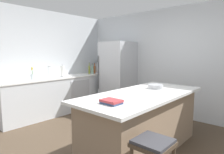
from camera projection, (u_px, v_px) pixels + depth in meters
ground_plane at (103, 144)px, 3.29m from camera, size 7.20×7.20×0.00m
wall_rear at (167, 62)px, 4.79m from camera, size 6.00×0.10×2.60m
wall_left at (32, 62)px, 4.76m from camera, size 0.10×6.00×2.60m
counter_run_left at (61, 94)px, 5.04m from camera, size 0.66×3.09×0.93m
kitchen_island at (142, 121)px, 3.06m from camera, size 1.01×2.29×0.91m
refrigerator at (118, 76)px, 5.34m from camera, size 0.79×0.79×1.82m
bar_stool at (153, 152)px, 1.93m from camera, size 0.36×0.36×0.68m
sink_faucet at (49, 71)px, 4.77m from camera, size 0.15×0.05×0.30m
flower_vase at (32, 76)px, 4.44m from camera, size 0.09×0.09×0.29m
paper_towel_roll at (62, 71)px, 5.00m from camera, size 0.14×0.14×0.31m
hot_sauce_bottle at (99, 70)px, 6.08m from camera, size 0.06×0.06×0.20m
syrup_bottle at (97, 69)px, 5.99m from camera, size 0.07×0.07×0.31m
soda_bottle at (97, 68)px, 5.83m from camera, size 0.07×0.07×0.35m
vinegar_bottle at (95, 69)px, 5.77m from camera, size 0.06×0.06×0.31m
gin_bottle at (92, 70)px, 5.71m from camera, size 0.06×0.06×0.29m
olive_oil_bottle at (89, 70)px, 5.66m from camera, size 0.06×0.06×0.33m
cookbook_stack at (111, 102)px, 2.37m from camera, size 0.25×0.19×0.05m
mixing_bowl at (156, 86)px, 3.40m from camera, size 0.26×0.26×0.07m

